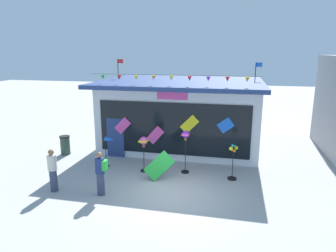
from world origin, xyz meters
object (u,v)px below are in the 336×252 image
(display_kite_on_ground, at_px, (159,166))
(wind_spinner_left, at_px, (144,144))
(kite_shop_building, at_px, (183,112))
(trash_bin, at_px, (65,145))
(wind_spinner_far_left, at_px, (109,145))
(wind_spinner_center_right, at_px, (233,160))
(person_mid_plaza, at_px, (101,173))
(wind_spinner_center_left, at_px, (186,141))
(person_near_camera, at_px, (53,170))

(display_kite_on_ground, bearing_deg, wind_spinner_left, 138.71)
(kite_shop_building, xyz_separation_m, trash_bin, (-5.67, -3.07, -1.38))
(kite_shop_building, distance_m, wind_spinner_far_left, 5.09)
(kite_shop_building, relative_size, wind_spinner_left, 5.31)
(wind_spinner_center_right, height_order, person_mid_plaza, person_mid_plaza)
(kite_shop_building, relative_size, trash_bin, 8.69)
(wind_spinner_center_right, bearing_deg, wind_spinner_left, 179.39)
(kite_shop_building, bearing_deg, trash_bin, -151.59)
(person_mid_plaza, relative_size, display_kite_on_ground, 1.41)
(wind_spinner_center_left, bearing_deg, wind_spinner_center_right, -8.78)
(wind_spinner_center_left, height_order, display_kite_on_ground, wind_spinner_center_left)
(wind_spinner_left, distance_m, display_kite_on_ground, 1.37)
(wind_spinner_center_left, bearing_deg, display_kite_on_ground, -130.48)
(kite_shop_building, bearing_deg, person_mid_plaza, -104.69)
(wind_spinner_far_left, relative_size, wind_spinner_left, 0.89)
(person_near_camera, bearing_deg, trash_bin, 6.23)
(person_mid_plaza, height_order, trash_bin, person_mid_plaza)
(person_near_camera, relative_size, trash_bin, 1.71)
(trash_bin, bearing_deg, wind_spinner_far_left, -21.84)
(person_mid_plaza, bearing_deg, wind_spinner_center_left, 132.42)
(wind_spinner_far_left, height_order, person_mid_plaza, person_mid_plaza)
(wind_spinner_center_left, xyz_separation_m, wind_spinner_center_right, (2.05, -0.32, -0.60))
(kite_shop_building, height_order, wind_spinner_center_left, kite_shop_building)
(person_near_camera, xyz_separation_m, display_kite_on_ground, (3.71, 1.86, -0.22))
(wind_spinner_left, bearing_deg, wind_spinner_far_left, 174.70)
(kite_shop_building, xyz_separation_m, wind_spinner_center_left, (0.87, -4.15, -0.41))
(kite_shop_building, distance_m, person_mid_plaza, 7.29)
(kite_shop_building, distance_m, wind_spinner_center_right, 5.43)
(kite_shop_building, height_order, wind_spinner_left, kite_shop_building)
(wind_spinner_left, bearing_deg, trash_bin, 163.85)
(person_mid_plaza, distance_m, display_kite_on_ground, 2.52)
(wind_spinner_center_right, distance_m, person_near_camera, 7.17)
(wind_spinner_far_left, height_order, wind_spinner_center_right, wind_spinner_center_right)
(wind_spinner_center_right, distance_m, person_mid_plaza, 5.38)
(person_near_camera, distance_m, person_mid_plaza, 1.92)
(wind_spinner_left, xyz_separation_m, display_kite_on_ground, (0.91, -0.80, -0.65))
(wind_spinner_far_left, xyz_separation_m, person_near_camera, (-1.10, -2.81, -0.23))
(person_near_camera, xyz_separation_m, person_mid_plaza, (1.92, 0.10, 0.03))
(wind_spinner_far_left, relative_size, wind_spinner_center_right, 0.92)
(wind_spinner_left, relative_size, trash_bin, 1.64)
(wind_spinner_left, xyz_separation_m, wind_spinner_center_right, (3.87, -0.04, -0.41))
(wind_spinner_center_left, relative_size, wind_spinner_center_right, 1.23)
(kite_shop_building, distance_m, display_kite_on_ground, 5.37)
(kite_shop_building, bearing_deg, wind_spinner_far_left, -121.86)
(kite_shop_building, relative_size, person_mid_plaza, 5.10)
(person_mid_plaza, relative_size, trash_bin, 1.71)
(wind_spinner_center_left, xyz_separation_m, person_mid_plaza, (-2.70, -2.84, -0.59))
(wind_spinner_center_right, xyz_separation_m, trash_bin, (-8.59, 1.41, -0.38))
(person_near_camera, height_order, trash_bin, person_near_camera)
(kite_shop_building, xyz_separation_m, wind_spinner_far_left, (-2.66, -4.27, -0.79))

